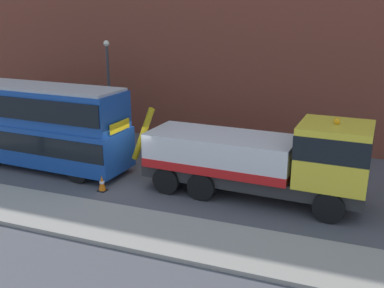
{
  "coord_description": "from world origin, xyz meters",
  "views": [
    {
      "loc": [
        9.0,
        -16.45,
        7.38
      ],
      "look_at": [
        2.64,
        0.14,
        2.0
      ],
      "focal_mm": 40.91,
      "sensor_mm": 36.0,
      "label": 1
    }
  ],
  "objects_px": {
    "double_decker_bus": "(25,121)",
    "street_lamp": "(109,81)",
    "recovery_tow_truck": "(262,158)",
    "traffic_cone_near_bus": "(102,183)"
  },
  "relations": [
    {
      "from": "recovery_tow_truck",
      "to": "traffic_cone_near_bus",
      "type": "height_order",
      "value": "recovery_tow_truck"
    },
    {
      "from": "double_decker_bus",
      "to": "traffic_cone_near_bus",
      "type": "xyz_separation_m",
      "value": [
        5.35,
        -1.71,
        -1.89
      ]
    },
    {
      "from": "street_lamp",
      "to": "recovery_tow_truck",
      "type": "bearing_deg",
      "value": -28.16
    },
    {
      "from": "double_decker_bus",
      "to": "street_lamp",
      "type": "bearing_deg",
      "value": 78.14
    },
    {
      "from": "recovery_tow_truck",
      "to": "double_decker_bus",
      "type": "relative_size",
      "value": 0.92
    },
    {
      "from": "recovery_tow_truck",
      "to": "street_lamp",
      "type": "distance_m",
      "value": 11.94
    },
    {
      "from": "double_decker_bus",
      "to": "street_lamp",
      "type": "xyz_separation_m",
      "value": [
        1.45,
        5.55,
        1.24
      ]
    },
    {
      "from": "double_decker_bus",
      "to": "recovery_tow_truck",
      "type": "bearing_deg",
      "value": 2.69
    },
    {
      "from": "recovery_tow_truck",
      "to": "traffic_cone_near_bus",
      "type": "bearing_deg",
      "value": -162.67
    },
    {
      "from": "traffic_cone_near_bus",
      "to": "recovery_tow_truck",
      "type": "bearing_deg",
      "value": 14.53
    }
  ]
}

